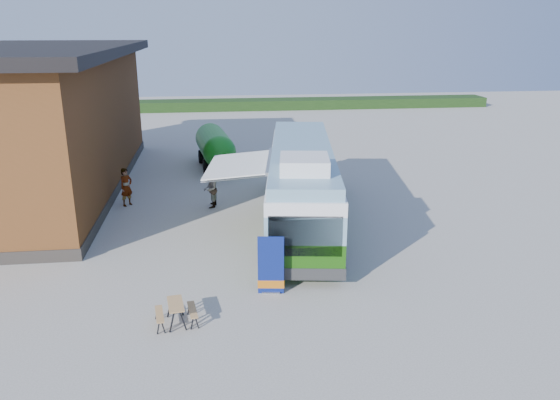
{
  "coord_description": "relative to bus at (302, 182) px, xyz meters",
  "views": [
    {
      "loc": [
        -1.31,
        -19.66,
        8.5
      ],
      "look_at": [
        1.35,
        2.24,
        1.4
      ],
      "focal_mm": 35.0,
      "sensor_mm": 36.0,
      "label": 1
    }
  ],
  "objects": [
    {
      "name": "bus",
      "position": [
        0.0,
        0.0,
        0.0
      ],
      "size": [
        4.54,
        13.32,
        4.02
      ],
      "rotation": [
        0.0,
        0.0,
        -0.14
      ],
      "color": "#286110",
      "rests_on": "ground"
    },
    {
      "name": "picnic_table",
      "position": [
        -5.04,
        -8.13,
        -1.41
      ],
      "size": [
        1.33,
        1.22,
        0.68
      ],
      "rotation": [
        0.0,
        0.0,
        0.15
      ],
      "color": "tan",
      "rests_on": "ground"
    },
    {
      "name": "banner",
      "position": [
        -2.05,
        -6.54,
        -1.09
      ],
      "size": [
        0.88,
        0.26,
        2.02
      ],
      "rotation": [
        0.0,
        0.0,
        -0.14
      ],
      "color": "navy",
      "rests_on": "ground"
    },
    {
      "name": "slurry_tanker",
      "position": [
        -3.74,
        10.59,
        -0.53
      ],
      "size": [
        2.46,
        6.5,
        2.41
      ],
      "rotation": [
        0.0,
        0.0,
        0.13
      ],
      "color": "#17811C",
      "rests_on": "ground"
    },
    {
      "name": "person_a",
      "position": [
        -8.1,
        3.52,
        -0.98
      ],
      "size": [
        0.8,
        0.81,
        1.89
      ],
      "primitive_type": "imported",
      "rotation": [
        0.0,
        0.0,
        0.83
      ],
      "color": "#999999",
      "rests_on": "ground"
    },
    {
      "name": "barn",
      "position": [
        -12.9,
        6.91,
        1.67
      ],
      "size": [
        9.6,
        21.2,
        7.5
      ],
      "color": "brown",
      "rests_on": "ground"
    },
    {
      "name": "person_b",
      "position": [
        -4.03,
        2.76,
        -1.0
      ],
      "size": [
        0.84,
        1.0,
        1.83
      ],
      "primitive_type": "imported",
      "rotation": [
        0.0,
        0.0,
        -1.74
      ],
      "color": "#999999",
      "rests_on": "ground"
    },
    {
      "name": "ground",
      "position": [
        -2.4,
        -3.09,
        -1.92
      ],
      "size": [
        100.0,
        100.0,
        0.0
      ],
      "primitive_type": "plane",
      "color": "#BCB7AD",
      "rests_on": "ground"
    },
    {
      "name": "hedge",
      "position": [
        5.6,
        34.91,
        -1.42
      ],
      "size": [
        40.0,
        3.0,
        1.0
      ],
      "primitive_type": "cube",
      "color": "#264419",
      "rests_on": "ground"
    },
    {
      "name": "awning",
      "position": [
        -2.55,
        -0.12,
        1.01
      ],
      "size": [
        3.28,
        4.68,
        0.53
      ],
      "rotation": [
        0.0,
        0.0,
        -0.14
      ],
      "color": "white",
      "rests_on": "ground"
    }
  ]
}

